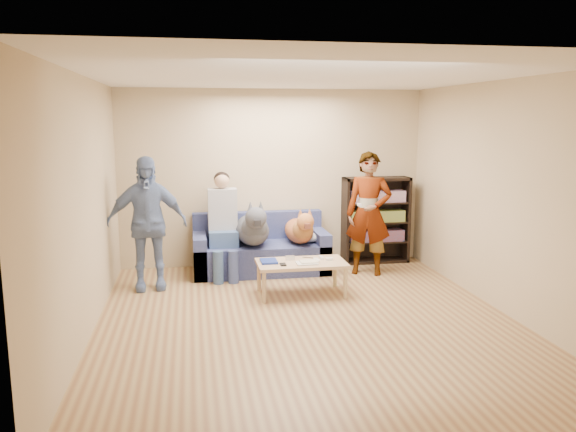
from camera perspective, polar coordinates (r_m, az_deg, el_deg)
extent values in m
plane|color=brown|center=(6.23, 1.93, -10.52)|extent=(5.00, 5.00, 0.00)
plane|color=white|center=(5.86, 2.08, 14.06)|extent=(5.00, 5.00, 0.00)
plane|color=tan|center=(8.35, -1.54, 3.87)|extent=(4.50, 0.00, 4.50)
plane|color=tan|center=(3.54, 10.37, -4.51)|extent=(4.50, 0.00, 4.50)
plane|color=tan|center=(5.88, -20.01, 0.75)|extent=(0.00, 5.00, 5.00)
plane|color=tan|center=(6.74, 21.09, 1.78)|extent=(0.00, 5.00, 5.00)
ellipsoid|color=#A5A5A9|center=(8.05, 2.00, -2.18)|extent=(0.38, 0.32, 0.13)
imported|color=gray|center=(7.91, 8.20, 0.24)|extent=(0.74, 0.62, 1.72)
imported|color=#758CBC|center=(7.36, -14.16, -0.73)|extent=(1.04, 0.50, 1.71)
cube|color=white|center=(7.64, 7.26, 1.14)|extent=(0.04, 0.12, 0.03)
cube|color=navy|center=(6.96, -1.97, -4.61)|extent=(0.20, 0.26, 0.03)
cube|color=beige|center=(6.89, 1.93, -4.79)|extent=(0.26, 0.20, 0.02)
cube|color=beige|center=(6.91, 2.14, -4.63)|extent=(0.22, 0.17, 0.01)
cube|color=silver|center=(7.07, 0.21, -4.27)|extent=(0.11, 0.06, 0.05)
cube|color=silver|center=(7.13, 3.41, -4.25)|extent=(0.04, 0.13, 0.03)
cube|color=white|center=(7.07, 4.20, -4.37)|extent=(0.09, 0.06, 0.03)
cylinder|color=white|center=(7.00, 3.00, -4.55)|extent=(0.07, 0.07, 0.02)
cylinder|color=silver|center=(7.07, 2.86, -4.39)|extent=(0.07, 0.07, 0.02)
cylinder|color=orange|center=(6.82, 1.45, -4.97)|extent=(0.13, 0.06, 0.01)
cylinder|color=black|center=(7.17, 2.02, -4.24)|extent=(0.13, 0.08, 0.01)
cube|color=black|center=(6.82, -0.51, -4.95)|extent=(0.07, 0.12, 0.02)
cube|color=#515B93|center=(8.07, -2.80, -4.22)|extent=(1.90, 0.85, 0.42)
cube|color=#515B93|center=(8.30, -3.11, -0.92)|extent=(1.90, 0.18, 0.40)
cube|color=#515B93|center=(7.99, -8.94, -3.87)|extent=(0.18, 0.85, 0.58)
cube|color=#515B93|center=(8.19, 3.19, -3.42)|extent=(0.18, 0.85, 0.58)
cube|color=#436294|center=(7.87, -6.58, -2.24)|extent=(0.40, 0.38, 0.22)
cylinder|color=#41638F|center=(7.53, -7.10, -5.30)|extent=(0.14, 0.14, 0.47)
cylinder|color=#3D4A88|center=(7.54, -5.58, -5.25)|extent=(0.14, 0.14, 0.47)
cube|color=#A8A8AC|center=(7.90, -6.68, 0.68)|extent=(0.40, 0.24, 0.58)
sphere|color=tan|center=(7.84, -6.74, 3.57)|extent=(0.21, 0.21, 0.21)
ellipsoid|color=black|center=(7.87, -6.75, 3.81)|extent=(0.22, 0.22, 0.19)
ellipsoid|color=#484A52|center=(7.92, -3.68, -1.41)|extent=(0.47, 0.98, 0.41)
sphere|color=#474A50|center=(7.58, -3.42, -1.18)|extent=(0.35, 0.35, 0.35)
sphere|color=#4E5058|center=(7.38, -3.28, -0.19)|extent=(0.29, 0.29, 0.29)
cube|color=black|center=(7.27, -3.16, -0.67)|extent=(0.09, 0.14, 0.08)
cone|color=#53575E|center=(7.38, -3.84, 0.98)|extent=(0.09, 0.09, 0.14)
cone|color=#4B4F55|center=(7.39, -2.78, 1.01)|extent=(0.09, 0.09, 0.14)
cylinder|color=#45464E|center=(8.34, -4.00, -1.13)|extent=(0.05, 0.32, 0.19)
ellipsoid|color=#A75233|center=(8.03, 1.11, -1.51)|extent=(0.39, 0.81, 0.34)
sphere|color=#AA7C34|center=(7.73, 1.53, -1.36)|extent=(0.29, 0.29, 0.29)
sphere|color=#BC6D39|center=(7.55, 1.78, -0.60)|extent=(0.24, 0.24, 0.24)
cube|color=#5A2D1F|center=(7.44, 1.95, -1.01)|extent=(0.07, 0.11, 0.07)
cone|color=#AB5A34|center=(7.54, 1.28, 0.34)|extent=(0.07, 0.07, 0.11)
cone|color=#BB6539|center=(7.56, 2.22, 0.37)|extent=(0.07, 0.07, 0.11)
cylinder|color=#BF8B3A|center=(8.41, 0.60, -1.21)|extent=(0.04, 0.26, 0.15)
cube|color=tan|center=(6.98, 1.36, -4.83)|extent=(1.10, 0.60, 0.04)
cylinder|color=tan|center=(6.73, -2.45, -7.27)|extent=(0.05, 0.05, 0.38)
cylinder|color=tan|center=(6.92, 5.85, -6.82)|extent=(0.05, 0.05, 0.38)
cylinder|color=tan|center=(7.20, -2.97, -6.11)|extent=(0.05, 0.05, 0.38)
cylinder|color=#D4C182|center=(7.38, 4.80, -5.73)|extent=(0.05, 0.05, 0.38)
cube|color=black|center=(8.49, 5.83, -0.51)|extent=(0.04, 0.34, 1.30)
cube|color=black|center=(8.80, 11.86, -0.31)|extent=(0.04, 0.34, 1.30)
cube|color=black|center=(8.54, 9.01, 3.75)|extent=(1.00, 0.34, 0.04)
cube|color=black|center=(8.76, 8.79, -4.46)|extent=(1.00, 0.34, 0.04)
cube|color=black|center=(8.78, 8.56, -0.22)|extent=(1.00, 0.02, 1.30)
cube|color=black|center=(8.69, 8.84, -2.55)|extent=(0.94, 0.32, 0.03)
cube|color=black|center=(8.64, 8.89, -0.60)|extent=(0.94, 0.32, 0.02)
cube|color=black|center=(8.59, 8.94, 1.37)|extent=(0.94, 0.32, 0.02)
cube|color=#B23333|center=(8.66, 8.90, -1.95)|extent=(0.84, 0.24, 0.17)
cube|color=gold|center=(8.60, 8.95, 0.01)|extent=(0.84, 0.24, 0.17)
cube|color=#994C99|center=(8.55, 9.00, 1.99)|extent=(0.84, 0.24, 0.17)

